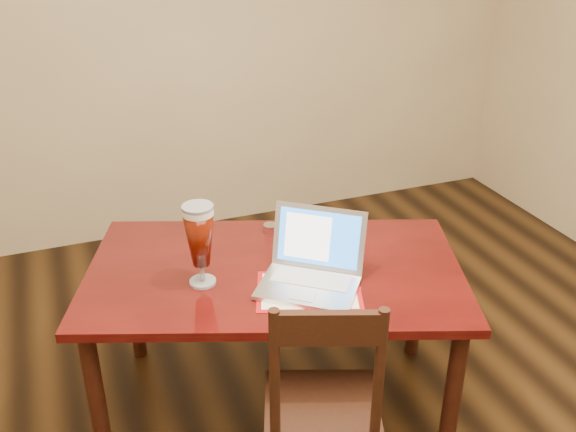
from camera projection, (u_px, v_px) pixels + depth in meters
name	position (u px, v px, depth m)	size (l,w,h in m)	color
room_shell	(397.00, 18.00, 1.50)	(4.51, 5.01, 2.71)	tan
dining_table	(273.00, 283.00, 2.56)	(1.67, 1.29, 1.02)	#4C0C0A
dining_chair	(323.00, 410.00, 2.19)	(0.51, 0.49, 0.94)	black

